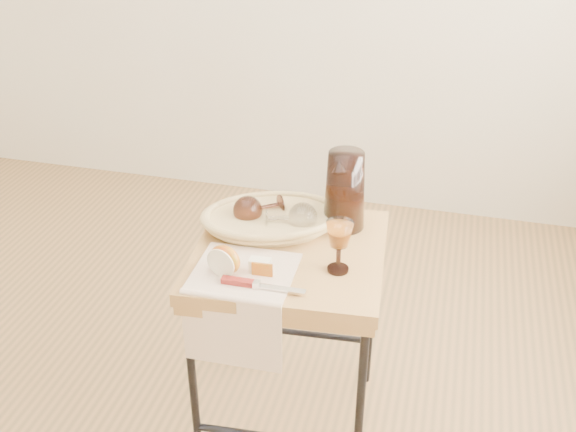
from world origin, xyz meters
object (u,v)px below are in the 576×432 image
(apple_half, at_px, (225,259))
(table_knife, at_px, (260,285))
(side_table, at_px, (290,342))
(goblet_lying_a, at_px, (262,207))
(tea_towel, at_px, (244,272))
(wine_goblet, at_px, (339,246))
(pitcher, at_px, (345,190))
(goblet_lying_b, at_px, (287,218))
(bread_basket, at_px, (271,220))

(apple_half, relative_size, table_knife, 0.41)
(side_table, xyz_separation_m, apple_half, (-0.13, -0.16, 0.39))
(goblet_lying_a, height_order, table_knife, goblet_lying_a)
(tea_towel, bearing_deg, goblet_lying_a, 94.61)
(goblet_lying_a, bearing_deg, wine_goblet, 108.41)
(pitcher, xyz_separation_m, table_knife, (-0.15, -0.38, -0.11))
(apple_half, bearing_deg, table_knife, -7.60)
(pitcher, distance_m, apple_half, 0.43)
(goblet_lying_b, height_order, table_knife, goblet_lying_b)
(tea_towel, height_order, wine_goblet, wine_goblet)
(wine_goblet, xyz_separation_m, apple_half, (-0.29, -0.09, -0.03))
(wine_goblet, distance_m, table_knife, 0.23)
(apple_half, distance_m, table_knife, 0.12)
(goblet_lying_b, relative_size, wine_goblet, 0.93)
(goblet_lying_a, height_order, wine_goblet, wine_goblet)
(goblet_lying_b, relative_size, pitcher, 0.51)
(bread_basket, height_order, goblet_lying_b, goblet_lying_b)
(goblet_lying_b, xyz_separation_m, apple_half, (-0.11, -0.24, -0.01))
(goblet_lying_a, bearing_deg, side_table, 97.84)
(wine_goblet, bearing_deg, apple_half, -161.79)
(tea_towel, bearing_deg, table_knife, -44.65)
(side_table, height_order, apple_half, apple_half)
(tea_towel, distance_m, goblet_lying_b, 0.24)
(side_table, distance_m, table_knife, 0.41)
(goblet_lying_a, bearing_deg, table_knife, 68.57)
(apple_half, bearing_deg, pitcher, 66.18)
(pitcher, xyz_separation_m, apple_half, (-0.26, -0.33, -0.07))
(tea_towel, height_order, goblet_lying_b, goblet_lying_b)
(goblet_lying_a, xyz_separation_m, pitcher, (0.24, 0.05, 0.06))
(bread_basket, bearing_deg, goblet_lying_b, -43.74)
(pitcher, relative_size, table_knife, 1.27)
(bread_basket, bearing_deg, table_knife, -101.65)
(tea_towel, relative_size, pitcher, 0.96)
(side_table, height_order, table_knife, table_knife)
(pitcher, bearing_deg, apple_half, -140.00)
(tea_towel, relative_size, goblet_lying_a, 1.89)
(tea_towel, xyz_separation_m, goblet_lying_a, (-0.03, 0.26, 0.05))
(goblet_lying_b, xyz_separation_m, wine_goblet, (0.18, -0.15, 0.02))
(pitcher, distance_m, wine_goblet, 0.24)
(goblet_lying_a, distance_m, wine_goblet, 0.33)
(side_table, xyz_separation_m, table_knife, (-0.03, -0.21, 0.36))
(side_table, height_order, pitcher, pitcher)
(side_table, relative_size, goblet_lying_b, 4.81)
(goblet_lying_b, bearing_deg, wine_goblet, -57.53)
(bread_basket, relative_size, wine_goblet, 2.44)
(bread_basket, distance_m, table_knife, 0.31)
(tea_towel, height_order, apple_half, apple_half)
(bread_basket, distance_m, wine_goblet, 0.29)
(side_table, height_order, tea_towel, tea_towel)
(table_knife, bearing_deg, goblet_lying_b, 89.26)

